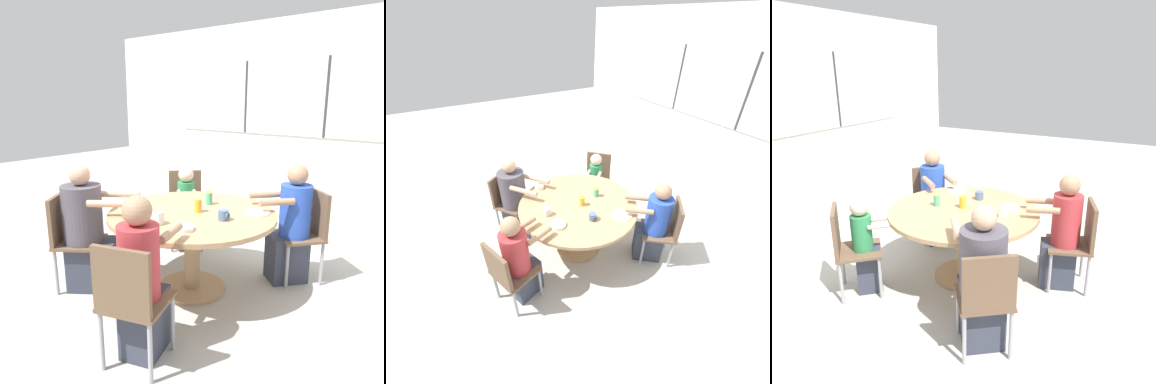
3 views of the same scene
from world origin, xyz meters
The scene contains 17 objects.
ground_plane centered at (0.00, 0.00, 0.00)m, with size 16.00×16.00×0.00m, color #B2ADA3.
dining_table centered at (0.00, 0.00, 0.59)m, with size 1.45×1.45×0.73m.
chair_for_woman_green_shirt centered at (0.37, -1.04, 0.51)m, with size 0.51×0.51×0.86m.
chair_for_man_blue_shirt centered at (-0.88, -0.66, 0.51)m, with size 0.56×0.56×0.86m.
chair_for_man_teal_shirt centered at (0.69, 0.85, 0.51)m, with size 0.56×0.56×0.86m.
chair_for_toddler centered at (-0.76, 0.79, 0.51)m, with size 0.57×0.57×0.86m.
person_woman_green_shirt centered at (0.31, -0.88, 0.52)m, with size 0.42×0.55×1.12m.
person_man_blue_shirt centered at (-0.74, -0.56, 0.50)m, with size 0.71×0.65×1.14m.
person_man_teal_shirt centered at (0.59, 0.73, 0.51)m, with size 0.55×0.58×1.11m.
person_toddler centered at (-0.65, 0.68, 0.45)m, with size 0.37×0.38×0.94m.
coffee_mug centered at (0.33, 0.00, 0.77)m, with size 0.09×0.09×0.09m.
sippy_cup centered at (-0.03, 0.29, 0.80)m, with size 0.07×0.07×0.15m.
juice_glass centered at (0.04, 0.04, 0.79)m, with size 0.06×0.06×0.12m.
milk_carton_small centered at (0.00, -0.41, 0.78)m, with size 0.07×0.07×0.10m.
bowl_white_shallow centered at (0.23, -0.38, 0.74)m, with size 0.17×0.17×0.03m.
bowl_cereal centered at (-0.56, -0.27, 0.75)m, with size 0.12×0.12×0.05m.
plate_tortillas centered at (0.44, 0.33, 0.73)m, with size 0.23×0.23×0.01m.
Camera 3 is at (-2.94, -1.60, 2.06)m, focal length 35.00 mm.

